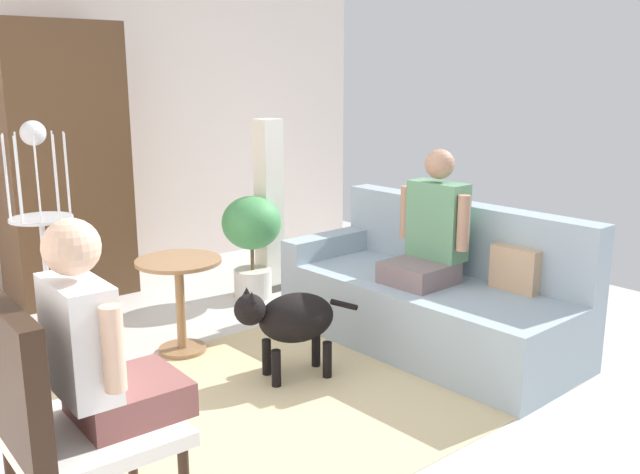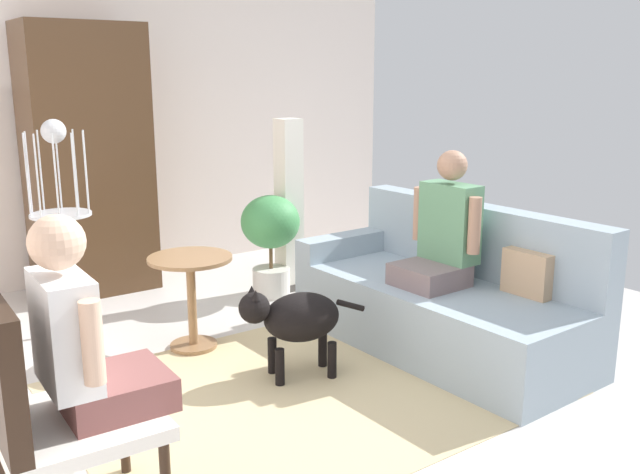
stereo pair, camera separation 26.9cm
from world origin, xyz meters
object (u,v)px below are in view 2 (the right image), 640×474
object	(u,v)px
person_on_couch	(443,233)
armoire_cabinet	(88,161)
person_on_armchair	(82,339)
column_lamp	(289,207)
potted_plant	(271,233)
dog	(296,318)
couch	(443,300)
round_end_table	(191,287)
armchair	(40,400)
bird_cage_stand	(62,226)

from	to	relation	value
person_on_couch	armoire_cabinet	size ratio (longest dim) A/B	0.39
person_on_armchair	column_lamp	xyz separation A→B (m)	(2.38, 2.15, -0.08)
column_lamp	armoire_cabinet	size ratio (longest dim) A/B	0.66
person_on_couch	column_lamp	bearing A→B (deg)	93.28
potted_plant	armoire_cabinet	world-z (taller)	armoire_cabinet
dog	armoire_cabinet	bearing A→B (deg)	99.40
couch	person_on_armchair	xyz separation A→B (m)	(-2.52, -0.49, 0.47)
round_end_table	column_lamp	distance (m)	1.46
column_lamp	armchair	bearing A→B (deg)	-139.92
person_on_armchair	dog	xyz separation A→B (m)	(1.44, 0.66, -0.41)
person_on_armchair	round_end_table	distance (m)	1.87
armchair	person_on_couch	world-z (taller)	person_on_couch
round_end_table	bird_cage_stand	bearing A→B (deg)	127.74
couch	armchair	size ratio (longest dim) A/B	2.03
potted_plant	column_lamp	size ratio (longest dim) A/B	0.58
armchair	armoire_cabinet	world-z (taller)	armoire_cabinet
couch	armchair	world-z (taller)	armchair
couch	person_on_couch	xyz separation A→B (m)	(-0.05, -0.02, 0.47)
round_end_table	column_lamp	xyz separation A→B (m)	(1.24, 0.72, 0.29)
armchair	potted_plant	bearing A→B (deg)	41.80
couch	round_end_table	distance (m)	1.68
couch	person_on_couch	world-z (taller)	person_on_couch
couch	potted_plant	distance (m)	1.65
column_lamp	armoire_cabinet	world-z (taller)	armoire_cabinet
couch	dog	distance (m)	1.09
potted_plant	armchair	bearing A→B (deg)	-138.20
bird_cage_stand	potted_plant	bearing A→B (deg)	-3.82
armchair	armoire_cabinet	distance (m)	3.36
armchair	round_end_table	xyz separation A→B (m)	(1.31, 1.43, -0.15)
person_on_couch	potted_plant	distance (m)	1.67
dog	column_lamp	xyz separation A→B (m)	(0.94, 1.50, 0.34)
armchair	person_on_couch	xyz separation A→B (m)	(2.65, 0.47, 0.21)
bird_cage_stand	person_on_couch	bearing A→B (deg)	-41.78
armoire_cabinet	bird_cage_stand	bearing A→B (deg)	-118.66
armoire_cabinet	column_lamp	bearing A→B (deg)	-35.14
armoire_cabinet	potted_plant	bearing A→B (deg)	-42.05
column_lamp	person_on_armchair	bearing A→B (deg)	-137.81
dog	bird_cage_stand	distance (m)	1.83
column_lamp	armoire_cabinet	xyz separation A→B (m)	(-1.34, 0.94, 0.38)
potted_plant	round_end_table	bearing A→B (deg)	-147.35
person_on_couch	bird_cage_stand	bearing A→B (deg)	138.22
person_on_couch	potted_plant	bearing A→B (deg)	101.17
person_on_couch	armoire_cabinet	xyz separation A→B (m)	(-1.44, 2.62, 0.30)
round_end_table	potted_plant	xyz separation A→B (m)	(1.02, 0.65, 0.10)
couch	column_lamp	xyz separation A→B (m)	(-0.14, 1.66, 0.39)
dog	column_lamp	bearing A→B (deg)	58.03
potted_plant	column_lamp	bearing A→B (deg)	16.25
couch	round_end_table	bearing A→B (deg)	145.84
armoire_cabinet	dog	bearing A→B (deg)	-80.60
person_on_couch	armoire_cabinet	world-z (taller)	armoire_cabinet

